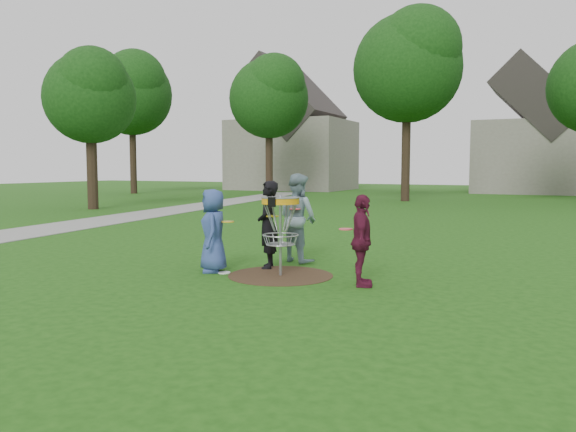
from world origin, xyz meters
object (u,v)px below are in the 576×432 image
at_px(player_black, 268,225).
at_px(player_maroon, 362,241).
at_px(player_blue, 213,231).
at_px(disc_golf_basket, 280,216).
at_px(player_grey, 298,218).

height_order(player_black, player_maroon, player_black).
bearing_deg(player_blue, player_maroon, 58.16).
relative_size(player_maroon, disc_golf_basket, 1.04).
distance_m(player_black, player_maroon, 2.18).
bearing_deg(player_black, disc_golf_basket, 19.07).
relative_size(player_grey, disc_golf_basket, 1.25).
bearing_deg(player_maroon, player_black, 50.50).
bearing_deg(player_blue, disc_golf_basket, 67.97).
height_order(player_grey, disc_golf_basket, player_grey).
bearing_deg(player_grey, player_maroon, 161.77).
bearing_deg(disc_golf_basket, player_blue, -171.19).
xyz_separation_m(player_blue, disc_golf_basket, (1.23, 0.19, 0.29)).
relative_size(player_grey, player_maroon, 1.20).
height_order(player_blue, player_black, player_black).
bearing_deg(player_grey, player_black, 102.01).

